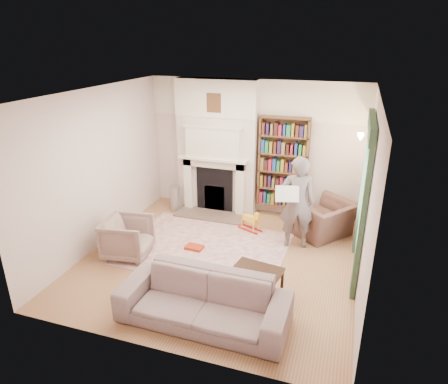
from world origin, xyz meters
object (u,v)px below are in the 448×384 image
(man_reading, at_px, (297,203))
(rocking_horse, at_px, (250,221))
(armchair_left, at_px, (128,237))
(armchair_reading, at_px, (324,219))
(sofa, at_px, (203,301))
(coffee_table, at_px, (257,283))
(paraffin_heater, at_px, (175,198))
(bookcase, at_px, (283,163))

(man_reading, bearing_deg, rocking_horse, -35.61)
(armchair_left, xyz_separation_m, rocking_horse, (1.77, 1.58, -0.14))
(armchair_reading, xyz_separation_m, armchair_left, (-3.14, -1.85, 0.01))
(armchair_left, xyz_separation_m, sofa, (1.87, -1.22, -0.02))
(coffee_table, relative_size, paraffin_heater, 1.27)
(paraffin_heater, height_order, rocking_horse, paraffin_heater)
(sofa, xyz_separation_m, coffee_table, (0.54, 0.77, -0.11))
(armchair_reading, distance_m, armchair_left, 3.65)
(paraffin_heater, bearing_deg, rocking_horse, -14.06)
(sofa, distance_m, rocking_horse, 2.80)
(paraffin_heater, bearing_deg, bookcase, 11.28)
(man_reading, xyz_separation_m, rocking_horse, (-0.92, 0.33, -0.64))
(man_reading, bearing_deg, sofa, 55.73)
(armchair_reading, relative_size, sofa, 0.46)
(bookcase, bearing_deg, sofa, -95.15)
(sofa, bearing_deg, man_reading, 72.38)
(armchair_left, height_order, coffee_table, armchair_left)
(coffee_table, xyz_separation_m, paraffin_heater, (-2.45, 2.48, 0.05))
(sofa, xyz_separation_m, man_reading, (0.82, 2.47, 0.52))
(man_reading, relative_size, paraffin_heater, 3.09)
(armchair_reading, bearing_deg, sofa, 15.80)
(armchair_reading, bearing_deg, paraffin_heater, -54.98)
(bookcase, relative_size, sofa, 0.82)
(armchair_left, bearing_deg, paraffin_heater, -7.57)
(armchair_reading, relative_size, rocking_horse, 2.16)
(bookcase, distance_m, man_reading, 1.37)
(bookcase, distance_m, sofa, 3.81)
(armchair_reading, bearing_deg, armchair_left, -21.12)
(paraffin_heater, relative_size, rocking_horse, 1.15)
(armchair_left, relative_size, paraffin_heater, 1.39)
(rocking_horse, bearing_deg, bookcase, 87.96)
(rocking_horse, bearing_deg, armchair_reading, 34.55)
(bookcase, relative_size, rocking_horse, 3.87)
(armchair_reading, relative_size, armchair_left, 1.36)
(bookcase, relative_size, man_reading, 1.09)
(sofa, relative_size, man_reading, 1.33)
(bookcase, xyz_separation_m, sofa, (-0.33, -3.70, -0.84))
(man_reading, xyz_separation_m, paraffin_heater, (-2.73, 0.79, -0.58))
(paraffin_heater, xyz_separation_m, rocking_horse, (1.81, -0.45, -0.06))
(sofa, bearing_deg, coffee_table, 56.00)
(armchair_left, xyz_separation_m, paraffin_heater, (-0.04, 2.04, -0.07))
(armchair_reading, xyz_separation_m, sofa, (-1.27, -3.07, -0.01))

